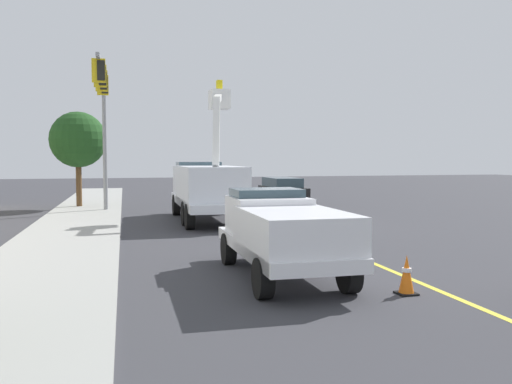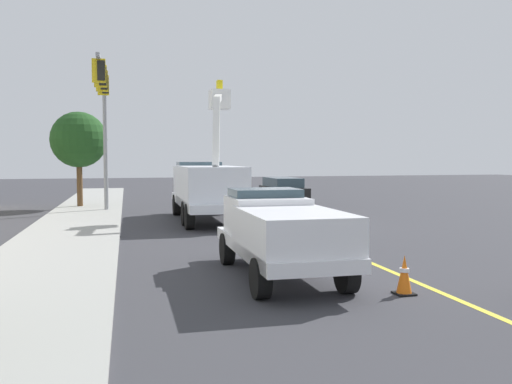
{
  "view_description": "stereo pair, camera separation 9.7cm",
  "coord_description": "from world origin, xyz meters",
  "px_view_note": "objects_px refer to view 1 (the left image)",
  "views": [
    {
      "loc": [
        -21.0,
        7.16,
        2.86
      ],
      "look_at": [
        1.42,
        0.95,
        1.4
      ],
      "focal_mm": 37.48,
      "sensor_mm": 36.0,
      "label": 1
    },
    {
      "loc": [
        -21.02,
        7.07,
        2.86
      ],
      "look_at": [
        1.42,
        0.95,
        1.4
      ],
      "focal_mm": 37.48,
      "sensor_mm": 36.0,
      "label": 2
    }
  ],
  "objects_px": {
    "passing_minivan": "(282,189)",
    "traffic_cone_mid_front": "(275,223)",
    "service_pickup_truck": "(282,231)",
    "traffic_signal_mast": "(103,101)",
    "utility_bucket_truck": "(206,186)",
    "traffic_cone_mid_rear": "(229,204)",
    "traffic_cone_leading": "(407,275)"
  },
  "relations": [
    {
      "from": "passing_minivan",
      "to": "traffic_cone_mid_front",
      "type": "distance_m",
      "value": 12.77
    },
    {
      "from": "service_pickup_truck",
      "to": "traffic_signal_mast",
      "type": "relative_size",
      "value": 0.72
    },
    {
      "from": "service_pickup_truck",
      "to": "traffic_cone_mid_front",
      "type": "relative_size",
      "value": 6.42
    },
    {
      "from": "service_pickup_truck",
      "to": "passing_minivan",
      "type": "height_order",
      "value": "service_pickup_truck"
    },
    {
      "from": "passing_minivan",
      "to": "traffic_cone_mid_front",
      "type": "xyz_separation_m",
      "value": [
        -12.02,
        4.28,
        -0.54
      ]
    },
    {
      "from": "passing_minivan",
      "to": "traffic_cone_mid_front",
      "type": "height_order",
      "value": "passing_minivan"
    },
    {
      "from": "traffic_signal_mast",
      "to": "service_pickup_truck",
      "type": "bearing_deg",
      "value": -164.68
    },
    {
      "from": "traffic_cone_mid_front",
      "to": "traffic_signal_mast",
      "type": "relative_size",
      "value": 0.11
    },
    {
      "from": "utility_bucket_truck",
      "to": "traffic_cone_mid_rear",
      "type": "height_order",
      "value": "utility_bucket_truck"
    },
    {
      "from": "traffic_cone_mid_front",
      "to": "traffic_cone_mid_rear",
      "type": "height_order",
      "value": "traffic_cone_mid_front"
    },
    {
      "from": "passing_minivan",
      "to": "traffic_cone_mid_front",
      "type": "bearing_deg",
      "value": 160.42
    },
    {
      "from": "traffic_cone_mid_rear",
      "to": "utility_bucket_truck",
      "type": "bearing_deg",
      "value": 154.37
    },
    {
      "from": "traffic_signal_mast",
      "to": "passing_minivan",
      "type": "bearing_deg",
      "value": -70.64
    },
    {
      "from": "traffic_cone_mid_front",
      "to": "passing_minivan",
      "type": "bearing_deg",
      "value": -19.58
    },
    {
      "from": "traffic_cone_mid_front",
      "to": "traffic_cone_mid_rear",
      "type": "xyz_separation_m",
      "value": [
        9.33,
        -0.33,
        -0.07
      ]
    },
    {
      "from": "utility_bucket_truck",
      "to": "traffic_cone_mid_rear",
      "type": "distance_m",
      "value": 4.81
    },
    {
      "from": "service_pickup_truck",
      "to": "traffic_cone_leading",
      "type": "xyz_separation_m",
      "value": [
        -2.25,
        -2.02,
        -0.71
      ]
    },
    {
      "from": "service_pickup_truck",
      "to": "traffic_cone_mid_front",
      "type": "height_order",
      "value": "service_pickup_truck"
    },
    {
      "from": "utility_bucket_truck",
      "to": "passing_minivan",
      "type": "height_order",
      "value": "utility_bucket_truck"
    },
    {
      "from": "traffic_cone_leading",
      "to": "traffic_signal_mast",
      "type": "relative_size",
      "value": 0.11
    },
    {
      "from": "passing_minivan",
      "to": "traffic_cone_leading",
      "type": "xyz_separation_m",
      "value": [
        -21.27,
        4.29,
        -0.56
      ]
    },
    {
      "from": "passing_minivan",
      "to": "service_pickup_truck",
      "type": "bearing_deg",
      "value": 161.66
    },
    {
      "from": "service_pickup_truck",
      "to": "passing_minivan",
      "type": "relative_size",
      "value": 1.17
    },
    {
      "from": "traffic_cone_mid_rear",
      "to": "service_pickup_truck",
      "type": "bearing_deg",
      "value": 171.78
    },
    {
      "from": "utility_bucket_truck",
      "to": "traffic_cone_mid_rear",
      "type": "xyz_separation_m",
      "value": [
        4.2,
        -2.01,
        -1.23
      ]
    },
    {
      "from": "traffic_signal_mast",
      "to": "traffic_cone_mid_front",
      "type": "bearing_deg",
      "value": -143.21
    },
    {
      "from": "service_pickup_truck",
      "to": "traffic_cone_mid_rear",
      "type": "xyz_separation_m",
      "value": [
        16.33,
        -2.36,
        -0.75
      ]
    },
    {
      "from": "traffic_cone_mid_front",
      "to": "traffic_cone_mid_rear",
      "type": "relative_size",
      "value": 1.18
    },
    {
      "from": "service_pickup_truck",
      "to": "traffic_cone_mid_rear",
      "type": "distance_m",
      "value": 16.52
    },
    {
      "from": "service_pickup_truck",
      "to": "traffic_cone_mid_front",
      "type": "xyz_separation_m",
      "value": [
        7.0,
        -2.03,
        -0.69
      ]
    },
    {
      "from": "service_pickup_truck",
      "to": "passing_minivan",
      "type": "xyz_separation_m",
      "value": [
        19.02,
        -6.3,
        -0.15
      ]
    },
    {
      "from": "traffic_cone_mid_front",
      "to": "traffic_cone_leading",
      "type": "bearing_deg",
      "value": 179.93
    }
  ]
}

